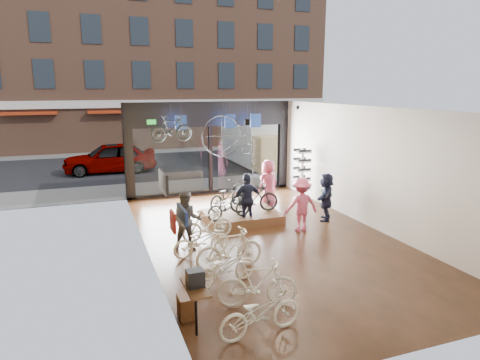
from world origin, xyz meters
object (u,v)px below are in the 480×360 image
floor_bike_0 (260,312)px  display_platform (241,217)px  floor_bike_5 (207,225)px  floor_bike_2 (225,267)px  penny_farthing (230,137)px  hung_bike (171,129)px  floor_bike_3 (229,249)px  customer_2 (247,200)px  display_bike_mid (254,198)px  customer_1 (187,221)px  box_truck (261,142)px  floor_bike_4 (202,241)px  street_car (110,158)px  display_bike_right (226,195)px  floor_bike_1 (257,284)px  customer_4 (268,184)px  customer_3 (301,205)px  display_bike_left (229,206)px  customer_5 (326,197)px  sunglasses_rack (302,175)px

floor_bike_0 → display_platform: floor_bike_0 is taller
floor_bike_5 → floor_bike_2: bearing=164.3°
penny_farthing → hung_bike: bearing=-170.7°
floor_bike_3 → customer_2: bearing=-31.4°
display_bike_mid → customer_1: (-2.69, -1.85, 0.03)m
display_bike_mid → box_truck: bearing=-18.0°
floor_bike_4 → display_bike_mid: display_bike_mid is taller
street_car → floor_bike_0: street_car is taller
floor_bike_5 → customer_2: (1.58, 0.90, 0.38)m
floor_bike_0 → floor_bike_3: bearing=-15.3°
display_bike_right → customer_1: bearing=108.9°
floor_bike_3 → hung_bike: (-0.18, 5.94, 2.41)m
floor_bike_1 → box_truck: bearing=-9.2°
floor_bike_4 → customer_4: (3.52, 3.67, 0.48)m
customer_3 → penny_farthing: penny_farthing is taller
floor_bike_3 → display_bike_left: 3.17m
street_car → customer_5: 12.69m
floor_bike_5 → customer_3: (2.93, -0.20, 0.37)m
display_bike_mid → floor_bike_1: bearing=164.8°
floor_bike_3 → floor_bike_0: bearing=169.1°
floor_bike_5 → display_platform: 2.10m
customer_5 → customer_1: bearing=-41.5°
floor_bike_3 → hung_bike: 6.41m
display_bike_left → penny_farthing: bearing=-32.9°
floor_bike_3 → floor_bike_4: floor_bike_3 is taller
customer_1 → hung_bike: bearing=93.3°
customer_4 → hung_bike: size_ratio=1.13×
floor_bike_0 → floor_bike_5: bearing=-12.6°
floor_bike_1 → floor_bike_2: bearing=27.9°
floor_bike_0 → display_bike_left: size_ratio=1.06×
floor_bike_2 → floor_bike_3: bearing=-37.5°
display_platform → floor_bike_3: bearing=-114.6°
floor_bike_0 → floor_bike_1: bearing=-26.7°
floor_bike_1 → penny_farthing: size_ratio=0.83×
floor_bike_3 → customer_5: (4.32, 2.70, 0.28)m
floor_bike_1 → floor_bike_5: 4.08m
floor_bike_2 → display_bike_left: size_ratio=1.01×
customer_2 → hung_bike: (-1.81, 2.90, 2.07)m
floor_bike_5 → display_platform: (1.56, 1.38, -0.32)m
display_bike_mid → customer_3: customer_3 is taller
floor_bike_0 → customer_5: (4.71, 5.60, 0.37)m
box_truck → display_bike_right: 9.89m
customer_1 → street_car: bearing=105.7°
customer_3 → customer_4: customer_4 is taller
customer_2 → hung_bike: size_ratio=1.08×
display_bike_left → customer_2: size_ratio=0.91×
customer_1 → customer_4: customer_4 is taller
floor_bike_5 → customer_5: size_ratio=0.97×
floor_bike_3 → penny_farthing: 6.97m
sunglasses_rack → customer_2: bearing=-138.5°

